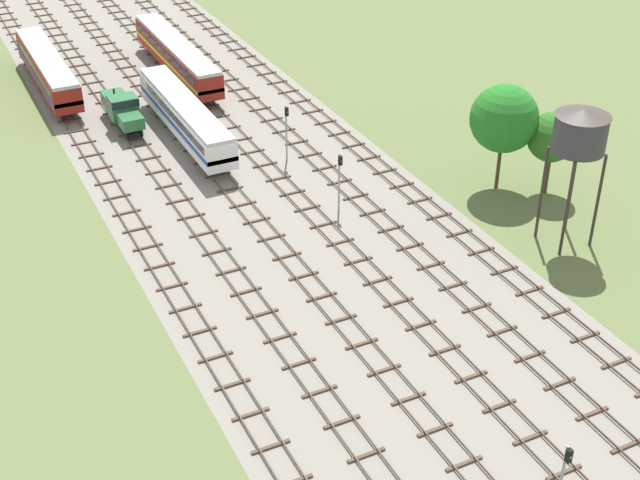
% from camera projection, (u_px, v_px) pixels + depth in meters
% --- Properties ---
extents(ground_plane, '(480.00, 480.00, 0.00)m').
position_uv_depth(ground_plane, '(228.00, 155.00, 82.97)').
color(ground_plane, '#5B6B3D').
extents(ballast_bed, '(27.01, 176.00, 0.01)m').
position_uv_depth(ballast_bed, '(228.00, 155.00, 82.97)').
color(ballast_bed, gray).
rests_on(ballast_bed, ground).
extents(track_far_left, '(2.40, 126.00, 0.29)m').
position_uv_depth(track_far_left, '(104.00, 175.00, 79.33)').
color(track_far_left, '#47382D').
rests_on(track_far_left, ground).
extents(track_left, '(2.40, 126.00, 0.29)m').
position_uv_depth(track_left, '(153.00, 164.00, 81.07)').
color(track_left, '#47382D').
rests_on(track_left, ground).
extents(track_centre_left, '(2.40, 126.00, 0.29)m').
position_uv_depth(track_centre_left, '(201.00, 155.00, 82.80)').
color(track_centre_left, '#47382D').
rests_on(track_centre_left, ground).
extents(track_centre, '(2.40, 126.00, 0.29)m').
position_uv_depth(track_centre, '(246.00, 145.00, 84.53)').
color(track_centre, '#47382D').
rests_on(track_centre, ground).
extents(track_centre_right, '(2.40, 126.00, 0.29)m').
position_uv_depth(track_centre_right, '(290.00, 136.00, 86.26)').
color(track_centre_right, '#47382D').
rests_on(track_centre_right, ground).
extents(track_right, '(2.40, 126.00, 0.29)m').
position_uv_depth(track_right, '(332.00, 127.00, 87.99)').
color(track_right, '#47382D').
rests_on(track_right, ground).
extents(diesel_railcar_centre_left_nearest, '(2.96, 20.50, 3.80)m').
position_uv_depth(diesel_railcar_centre_left_nearest, '(185.00, 115.00, 84.43)').
color(diesel_railcar_centre_left_nearest, white).
rests_on(diesel_railcar_centre_left_nearest, ground).
extents(shunter_loco_left_near, '(2.74, 8.46, 3.10)m').
position_uv_depth(shunter_loco_left_near, '(122.00, 108.00, 87.36)').
color(shunter_loco_left_near, '#286638').
rests_on(shunter_loco_left_near, ground).
extents(passenger_coach_centre_mid, '(2.96, 22.00, 3.80)m').
position_uv_depth(passenger_coach_centre_mid, '(177.00, 54.00, 98.66)').
color(passenger_coach_centre_mid, maroon).
rests_on(passenger_coach_centre_mid, ground).
extents(diesel_railcar_far_left_midfar, '(2.96, 20.50, 3.80)m').
position_uv_depth(diesel_railcar_far_left_midfar, '(47.00, 68.00, 95.09)').
color(diesel_railcar_far_left_midfar, maroon).
rests_on(diesel_railcar_far_left_midfar, ground).
extents(water_tower, '(4.15, 4.15, 11.21)m').
position_uv_depth(water_tower, '(580.00, 132.00, 65.10)').
color(water_tower, '#2D2826').
rests_on(water_tower, ground).
extents(signal_post_nearest, '(0.28, 0.47, 4.91)m').
position_uv_depth(signal_post_nearest, '(564.00, 472.00, 44.99)').
color(signal_post_nearest, gray).
rests_on(signal_post_nearest, ground).
extents(signal_post_near, '(0.28, 0.47, 5.38)m').
position_uv_depth(signal_post_near, '(286.00, 126.00, 80.35)').
color(signal_post_near, gray).
rests_on(signal_post_near, ground).
extents(signal_post_mid, '(0.28, 0.47, 5.19)m').
position_uv_depth(signal_post_mid, '(339.00, 175.00, 72.40)').
color(signal_post_mid, gray).
rests_on(signal_post_mid, ground).
extents(lineside_tree_0, '(5.80, 5.80, 9.47)m').
position_uv_depth(lineside_tree_0, '(504.00, 119.00, 74.09)').
color(lineside_tree_0, '#4C331E').
rests_on(lineside_tree_0, ground).
extents(lineside_tree_2, '(4.24, 4.24, 7.30)m').
position_uv_depth(lineside_tree_2, '(552.00, 138.00, 74.24)').
color(lineside_tree_2, '#4C331E').
rests_on(lineside_tree_2, ground).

